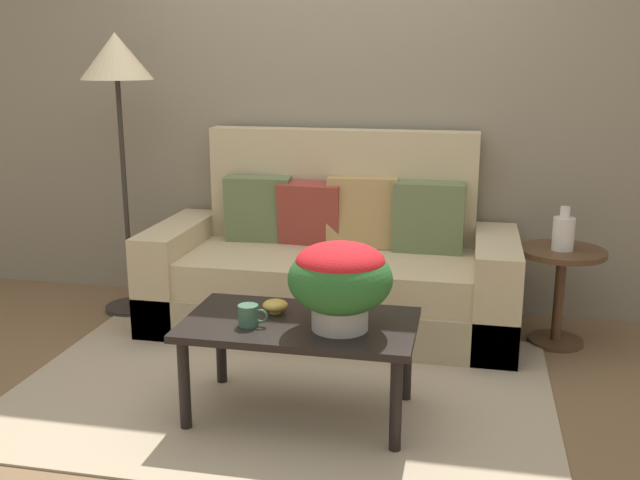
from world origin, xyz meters
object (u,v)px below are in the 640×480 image
at_px(coffee_mug, 249,315).
at_px(couch, 333,269).
at_px(snack_bowl, 275,306).
at_px(potted_plant, 340,278).
at_px(coffee_table, 300,333).
at_px(side_table, 560,279).
at_px(floor_lamp, 117,77).
at_px(table_vase, 563,232).

bearing_deg(coffee_mug, couch, 84.06).
bearing_deg(snack_bowl, potted_plant, -22.39).
relative_size(couch, coffee_table, 2.09).
xyz_separation_m(side_table, snack_bowl, (-1.32, -1.01, 0.10)).
bearing_deg(coffee_table, coffee_mug, -154.60).
height_order(floor_lamp, potted_plant, floor_lamp).
xyz_separation_m(coffee_table, side_table, (1.19, 1.09, -0.01)).
bearing_deg(floor_lamp, couch, 0.73).
bearing_deg(potted_plant, coffee_table, 164.23).
relative_size(floor_lamp, coffee_mug, 12.94).
xyz_separation_m(couch, potted_plant, (0.25, -1.19, 0.32)).
height_order(side_table, snack_bowl, side_table).
bearing_deg(floor_lamp, coffee_mug, -46.62).
bearing_deg(side_table, potted_plant, -131.29).
relative_size(coffee_table, floor_lamp, 0.60).
bearing_deg(couch, coffee_table, -86.56).
relative_size(potted_plant, table_vase, 1.84).
xyz_separation_m(floor_lamp, snack_bowl, (1.21, -1.04, -0.95)).
bearing_deg(snack_bowl, coffee_table, -30.85).
distance_m(couch, coffee_table, 1.14).
relative_size(side_table, table_vase, 2.29).
bearing_deg(couch, floor_lamp, -179.27).
distance_m(coffee_mug, snack_bowl, 0.18).
height_order(couch, side_table, couch).
xyz_separation_m(potted_plant, table_vase, (1.00, 1.13, -0.03)).
height_order(potted_plant, coffee_mug, potted_plant).
bearing_deg(coffee_table, potted_plant, -15.77).
bearing_deg(floor_lamp, snack_bowl, -40.68).
relative_size(side_table, potted_plant, 1.24).
distance_m(potted_plant, coffee_mug, 0.42).
distance_m(snack_bowl, table_vase, 1.66).
height_order(side_table, floor_lamp, floor_lamp).
bearing_deg(coffee_table, snack_bowl, 149.15).
bearing_deg(coffee_mug, side_table, 40.54).
bearing_deg(snack_bowl, floor_lamp, 139.32).
bearing_deg(floor_lamp, coffee_table, -39.84).
bearing_deg(couch, side_table, -2.03).
distance_m(side_table, snack_bowl, 1.67).
relative_size(coffee_table, coffee_mug, 7.72).
xyz_separation_m(couch, coffee_table, (0.07, -1.14, 0.05)).
height_order(couch, potted_plant, couch).
relative_size(floor_lamp, table_vase, 7.12).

